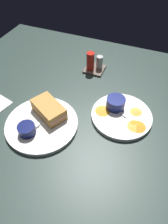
% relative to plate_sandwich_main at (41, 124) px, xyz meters
% --- Properties ---
extents(ground_plane, '(1.10, 1.10, 0.03)m').
position_rel_plate_sandwich_main_xyz_m(ground_plane, '(0.00, 0.12, -0.02)').
color(ground_plane, '#283833').
extents(plate_sandwich_main, '(0.26, 0.26, 0.02)m').
position_rel_plate_sandwich_main_xyz_m(plate_sandwich_main, '(0.00, 0.00, 0.00)').
color(plate_sandwich_main, white).
rests_on(plate_sandwich_main, ground_plane).
extents(sandwich_half_near, '(0.15, 0.13, 0.05)m').
position_rel_plate_sandwich_main_xyz_m(sandwich_half_near, '(0.01, 0.05, 0.03)').
color(sandwich_half_near, '#C68C42').
rests_on(sandwich_half_near, plate_sandwich_main).
extents(ramekin_dark_sauce, '(0.06, 0.06, 0.03)m').
position_rel_plate_sandwich_main_xyz_m(ramekin_dark_sauce, '(-0.02, -0.06, 0.03)').
color(ramekin_dark_sauce, '#0C144C').
rests_on(ramekin_dark_sauce, plate_sandwich_main).
extents(spoon_by_dark_ramekin, '(0.05, 0.10, 0.01)m').
position_rel_plate_sandwich_main_xyz_m(spoon_by_dark_ramekin, '(-0.00, -0.01, 0.01)').
color(spoon_by_dark_ramekin, silver).
rests_on(spoon_by_dark_ramekin, plate_sandwich_main).
extents(plate_chips_companion, '(0.23, 0.23, 0.02)m').
position_rel_plate_sandwich_main_xyz_m(plate_chips_companion, '(0.26, 0.15, 0.00)').
color(plate_chips_companion, white).
rests_on(plate_chips_companion, ground_plane).
extents(ramekin_light_gravy, '(0.07, 0.07, 0.04)m').
position_rel_plate_sandwich_main_xyz_m(ramekin_light_gravy, '(0.23, 0.18, 0.03)').
color(ramekin_light_gravy, navy).
rests_on(ramekin_light_gravy, plate_chips_companion).
extents(spoon_by_gravy_ramekin, '(0.09, 0.06, 0.01)m').
position_rel_plate_sandwich_main_xyz_m(spoon_by_gravy_ramekin, '(0.22, 0.17, 0.01)').
color(spoon_by_gravy_ramekin, silver).
rests_on(spoon_by_gravy_ramekin, plate_chips_companion).
extents(plantain_chip_scatter, '(0.21, 0.13, 0.01)m').
position_rel_plate_sandwich_main_xyz_m(plantain_chip_scatter, '(0.29, 0.13, 0.01)').
color(plantain_chip_scatter, gold).
rests_on(plantain_chip_scatter, plate_chips_companion).
extents(condiment_caddy, '(0.09, 0.09, 0.10)m').
position_rel_plate_sandwich_main_xyz_m(condiment_caddy, '(0.06, 0.39, 0.03)').
color(condiment_caddy, brown).
rests_on(condiment_caddy, ground_plane).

